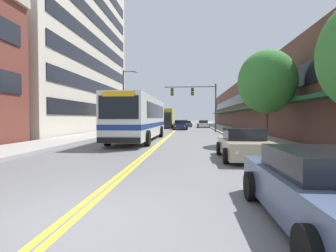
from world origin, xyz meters
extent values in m
plane|color=slate|center=(0.00, 37.00, 0.00)|extent=(240.00, 240.00, 0.00)
cube|color=#9E9B96|center=(-7.33, 37.00, 0.08)|extent=(3.67, 106.00, 0.15)
cube|color=#9E9B96|center=(7.33, 37.00, 0.08)|extent=(3.67, 106.00, 0.15)
cube|color=yellow|center=(-0.10, 37.00, 0.00)|extent=(0.14, 106.00, 0.01)
cube|color=yellow|center=(0.10, 37.00, 0.00)|extent=(0.14, 106.00, 0.01)
cube|color=beige|center=(-15.42, 27.66, 11.00)|extent=(12.00, 26.15, 22.01)
cube|color=black|center=(-9.38, 27.66, 2.75)|extent=(0.08, 24.06, 1.40)
cube|color=black|center=(-9.38, 27.66, 5.50)|extent=(0.08, 24.06, 1.40)
cube|color=black|center=(-9.38, 27.66, 8.25)|extent=(0.08, 24.06, 1.40)
cube|color=black|center=(-9.38, 27.66, 11.00)|extent=(0.08, 24.06, 1.40)
cube|color=black|center=(-9.38, 27.66, 13.75)|extent=(0.08, 24.06, 1.40)
cube|color=brown|center=(13.42, 37.00, 3.68)|extent=(8.00, 68.00, 7.36)
cube|color=#1E4C28|center=(8.87, 37.00, 2.90)|extent=(1.10, 61.20, 0.24)
cube|color=black|center=(9.38, 37.00, 4.56)|extent=(0.08, 61.20, 1.40)
cube|color=silver|center=(-1.84, 15.81, 1.82)|extent=(2.51, 12.38, 2.95)
cube|color=navy|center=(-1.84, 15.81, 1.23)|extent=(2.53, 12.40, 0.32)
cube|color=black|center=(-1.84, 16.43, 2.29)|extent=(2.54, 9.66, 1.06)
cube|color=black|center=(-1.84, 9.60, 2.35)|extent=(2.25, 0.04, 1.30)
cube|color=yellow|center=(-1.84, 9.59, 3.09)|extent=(1.80, 0.06, 0.28)
cube|color=black|center=(-1.84, 9.58, 0.53)|extent=(2.46, 0.08, 0.32)
cylinder|color=black|center=(-3.12, 11.61, 0.50)|extent=(0.30, 1.00, 1.00)
cylinder|color=black|center=(-0.55, 11.61, 0.50)|extent=(0.30, 1.00, 1.00)
cylinder|color=black|center=(-3.12, 19.22, 0.50)|extent=(0.30, 1.00, 1.00)
cylinder|color=black|center=(-0.55, 19.22, 0.50)|extent=(0.30, 1.00, 1.00)
cube|color=black|center=(-4.32, 26.95, 0.52)|extent=(1.81, 4.37, 0.65)
cube|color=black|center=(-4.32, 27.12, 1.10)|extent=(1.56, 1.92, 0.51)
cylinder|color=black|center=(-5.25, 25.59, 0.34)|extent=(0.22, 0.69, 0.69)
cylinder|color=black|center=(-3.39, 25.59, 0.34)|extent=(0.22, 0.69, 0.69)
cylinder|color=black|center=(-5.25, 28.30, 0.34)|extent=(0.22, 0.69, 0.69)
cylinder|color=black|center=(-3.39, 28.30, 0.34)|extent=(0.22, 0.69, 0.69)
sphere|color=silver|center=(-4.95, 24.74, 0.55)|extent=(0.16, 0.16, 0.16)
sphere|color=silver|center=(-3.69, 24.74, 0.55)|extent=(0.16, 0.16, 0.16)
cube|color=red|center=(-4.97, 29.14, 0.55)|extent=(0.18, 0.04, 0.10)
cube|color=red|center=(-3.67, 29.14, 0.55)|extent=(0.18, 0.04, 0.10)
cube|color=#475675|center=(4.36, -0.18, 0.51)|extent=(1.81, 4.55, 0.68)
cube|color=black|center=(4.36, 0.00, 1.05)|extent=(1.56, 2.00, 0.41)
cylinder|color=black|center=(3.43, 1.23, 0.31)|extent=(0.22, 0.62, 0.62)
cube|color=red|center=(3.71, 2.11, 0.54)|extent=(0.18, 0.04, 0.10)
cube|color=red|center=(5.01, 2.11, 0.54)|extent=(0.18, 0.04, 0.10)
cube|color=#BCAD89|center=(4.43, 6.96, 0.50)|extent=(1.81, 4.03, 0.67)
cube|color=black|center=(4.43, 7.12, 1.08)|extent=(1.56, 1.77, 0.49)
cylinder|color=black|center=(3.50, 5.71, 0.31)|extent=(0.22, 0.62, 0.62)
cylinder|color=black|center=(5.36, 5.71, 0.31)|extent=(0.22, 0.62, 0.62)
cylinder|color=black|center=(3.50, 8.21, 0.31)|extent=(0.22, 0.62, 0.62)
cylinder|color=black|center=(5.36, 8.21, 0.31)|extent=(0.22, 0.62, 0.62)
sphere|color=silver|center=(3.79, 4.92, 0.54)|extent=(0.16, 0.16, 0.16)
sphere|color=silver|center=(5.06, 4.92, 0.54)|extent=(0.16, 0.16, 0.16)
cube|color=red|center=(3.78, 8.98, 0.54)|extent=(0.18, 0.04, 0.10)
cube|color=red|center=(5.08, 8.98, 0.54)|extent=(0.18, 0.04, 0.10)
cube|color=white|center=(4.41, 43.24, 0.49)|extent=(1.80, 4.69, 0.61)
cube|color=black|center=(4.41, 43.42, 1.05)|extent=(1.55, 2.06, 0.50)
cylinder|color=black|center=(3.49, 41.78, 0.34)|extent=(0.22, 0.68, 0.68)
cylinder|color=black|center=(5.33, 41.78, 0.34)|extent=(0.22, 0.68, 0.68)
cylinder|color=black|center=(3.49, 44.69, 0.34)|extent=(0.22, 0.68, 0.68)
cylinder|color=black|center=(5.33, 44.69, 0.34)|extent=(0.22, 0.68, 0.68)
sphere|color=silver|center=(3.78, 40.87, 0.52)|extent=(0.16, 0.16, 0.16)
sphere|color=silver|center=(5.04, 40.87, 0.52)|extent=(0.16, 0.16, 0.16)
cube|color=red|center=(3.76, 45.59, 0.52)|extent=(0.18, 0.04, 0.10)
cube|color=red|center=(5.06, 45.59, 0.52)|extent=(0.18, 0.04, 0.10)
cube|color=#38383D|center=(1.37, 46.31, 0.47)|extent=(1.86, 4.46, 0.58)
cube|color=black|center=(1.37, 46.49, 0.96)|extent=(1.60, 1.96, 0.40)
cylinder|color=black|center=(0.42, 44.93, 0.33)|extent=(0.22, 0.65, 0.65)
cylinder|color=black|center=(2.32, 44.93, 0.33)|extent=(0.22, 0.65, 0.65)
cylinder|color=black|center=(0.42, 47.69, 0.33)|extent=(0.22, 0.65, 0.65)
cylinder|color=black|center=(2.32, 47.69, 0.33)|extent=(0.22, 0.65, 0.65)
sphere|color=silver|center=(0.72, 44.06, 0.50)|extent=(0.16, 0.16, 0.16)
sphere|color=silver|center=(2.02, 44.06, 0.50)|extent=(0.16, 0.16, 0.16)
cube|color=red|center=(0.70, 48.55, 0.50)|extent=(0.18, 0.04, 0.10)
cube|color=red|center=(2.04, 48.55, 0.50)|extent=(0.18, 0.04, 0.10)
cube|color=#19234C|center=(0.63, 34.39, 0.54)|extent=(1.89, 4.07, 0.71)
cube|color=black|center=(0.63, 34.55, 1.15)|extent=(1.62, 1.79, 0.51)
cylinder|color=black|center=(-0.33, 33.13, 0.33)|extent=(0.22, 0.67, 0.67)
cylinder|color=black|center=(1.60, 33.13, 0.33)|extent=(0.22, 0.67, 0.67)
cylinder|color=black|center=(-0.33, 35.65, 0.33)|extent=(0.22, 0.67, 0.67)
cylinder|color=black|center=(1.60, 35.65, 0.33)|extent=(0.22, 0.67, 0.67)
sphere|color=silver|center=(-0.03, 32.34, 0.58)|extent=(0.16, 0.16, 0.16)
sphere|color=silver|center=(1.30, 32.34, 0.58)|extent=(0.16, 0.16, 0.16)
cube|color=red|center=(-0.05, 36.43, 0.58)|extent=(0.18, 0.04, 0.10)
cube|color=red|center=(1.31, 36.43, 0.58)|extent=(0.18, 0.04, 0.10)
cube|color=#232328|center=(0.59, 57.70, 0.48)|extent=(1.94, 4.70, 0.60)
cube|color=black|center=(0.59, 57.89, 1.01)|extent=(1.67, 2.07, 0.46)
cylinder|color=black|center=(-0.40, 56.24, 0.34)|extent=(0.22, 0.67, 0.67)
cylinder|color=black|center=(1.58, 56.24, 0.34)|extent=(0.22, 0.67, 0.67)
cylinder|color=black|center=(-0.40, 59.16, 0.34)|extent=(0.22, 0.67, 0.67)
cylinder|color=black|center=(1.58, 59.16, 0.34)|extent=(0.22, 0.67, 0.67)
sphere|color=silver|center=(-0.09, 55.33, 0.51)|extent=(0.16, 0.16, 0.16)
sphere|color=silver|center=(1.27, 55.33, 0.51)|extent=(0.16, 0.16, 0.16)
cube|color=red|center=(-0.11, 60.06, 0.51)|extent=(0.18, 0.04, 0.10)
cube|color=red|center=(1.29, 60.06, 0.51)|extent=(0.18, 0.04, 0.10)
cube|color=#232328|center=(-2.06, 37.71, 1.44)|extent=(2.29, 1.98, 2.38)
cube|color=black|center=(-2.06, 36.70, 1.87)|extent=(1.95, 0.04, 1.05)
cube|color=yellow|center=(-2.06, 41.02, 1.77)|extent=(2.34, 4.63, 3.04)
cylinder|color=black|center=(-3.24, 37.71, 0.42)|extent=(0.28, 0.84, 0.84)
cylinder|color=black|center=(-0.89, 37.71, 0.42)|extent=(0.28, 0.84, 0.84)
cylinder|color=black|center=(-3.24, 42.41, 0.42)|extent=(0.28, 0.84, 0.84)
cylinder|color=black|center=(-0.89, 42.41, 0.42)|extent=(0.28, 0.84, 0.84)
cylinder|color=#47474C|center=(5.20, 28.12, 2.97)|extent=(0.18, 0.18, 5.94)
cylinder|color=#47474C|center=(2.04, 28.12, 5.59)|extent=(6.33, 0.11, 0.11)
cube|color=black|center=(2.35, 28.12, 4.99)|extent=(0.34, 0.26, 0.92)
sphere|color=red|center=(2.35, 27.96, 5.27)|extent=(0.18, 0.18, 0.18)
sphere|color=yellow|center=(2.35, 27.96, 4.99)|extent=(0.18, 0.18, 0.18)
sphere|color=green|center=(2.35, 27.96, 4.71)|extent=(0.18, 0.18, 0.18)
cylinder|color=black|center=(2.35, 28.12, 5.52)|extent=(0.02, 0.02, 0.14)
cube|color=black|center=(-0.18, 28.12, 4.99)|extent=(0.34, 0.26, 0.92)
sphere|color=red|center=(-0.18, 27.96, 5.27)|extent=(0.18, 0.18, 0.18)
sphere|color=yellow|center=(-0.18, 27.96, 4.99)|extent=(0.18, 0.18, 0.18)
sphere|color=green|center=(-0.18, 27.96, 4.71)|extent=(0.18, 0.18, 0.18)
cylinder|color=black|center=(-0.18, 28.12, 5.52)|extent=(0.02, 0.02, 0.14)
cylinder|color=#47474C|center=(-5.30, 24.05, 3.52)|extent=(0.16, 0.16, 7.03)
cylinder|color=#47474C|center=(-4.59, 24.05, 6.88)|extent=(1.42, 0.10, 0.10)
ellipsoid|color=#B2B2B7|center=(-3.88, 24.05, 6.78)|extent=(0.56, 0.28, 0.20)
cylinder|color=brown|center=(7.15, 13.31, 1.36)|extent=(0.18, 0.18, 2.41)
ellipsoid|color=#387F33|center=(7.15, 13.31, 4.17)|extent=(3.78, 3.78, 4.16)
camera|label=1|loc=(2.12, -4.52, 1.79)|focal=28.00mm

